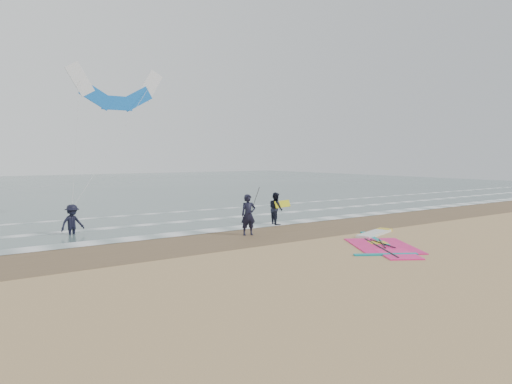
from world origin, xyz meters
TOP-DOWN VIEW (x-y plane):
  - ground at (0.00, 0.00)m, footprint 120.00×120.00m
  - sea_water at (0.00, 48.00)m, footprint 120.00×80.00m
  - wet_sand_band at (0.00, 6.00)m, footprint 120.00×5.00m
  - foam_waterline at (0.00, 10.44)m, footprint 120.00×9.15m
  - windsurf_rig at (2.60, 1.08)m, footprint 5.92×5.61m
  - person_standing at (-1.18, 6.10)m, footprint 0.83×0.64m
  - person_walking at (1.99, 8.09)m, footprint 0.83×0.99m
  - person_wading at (-8.24, 11.02)m, footprint 1.35×1.03m
  - held_pole at (-0.88, 6.10)m, footprint 0.17×0.86m
  - carried_kiteboard at (2.39, 7.99)m, footprint 1.30×0.51m
  - surf_kite at (-4.51, 15.44)m, footprint 6.69×4.51m

SIDE VIEW (x-z plane):
  - ground at x=0.00m, z-range 0.00..0.00m
  - wet_sand_band at x=0.00m, z-range 0.00..0.01m
  - sea_water at x=0.00m, z-range 0.00..0.02m
  - foam_waterline at x=0.00m, z-range 0.02..0.04m
  - windsurf_rig at x=2.60m, z-range -0.03..0.11m
  - person_walking at x=1.99m, z-range 0.00..1.83m
  - person_wading at x=-8.24m, z-range 0.00..1.85m
  - person_standing at x=-1.18m, z-range 0.00..2.00m
  - carried_kiteboard at x=2.39m, z-range 0.96..1.36m
  - held_pole at x=-0.88m, z-range 0.56..2.38m
  - surf_kite at x=-4.51m, z-range 3.63..11.66m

